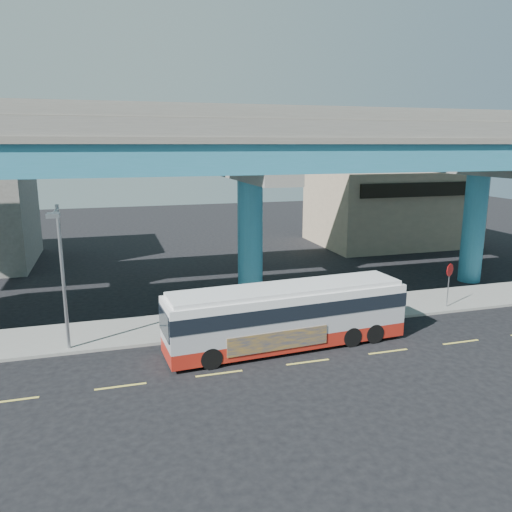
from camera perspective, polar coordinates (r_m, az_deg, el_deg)
name	(u,v)px	position (r m, az deg, el deg)	size (l,w,h in m)	color
ground	(305,359)	(22.86, 5.66, -11.67)	(120.00, 120.00, 0.00)	black
sidewalk	(268,318)	(27.62, 1.35, -7.07)	(70.00, 4.00, 0.15)	gray
lane_markings	(308,362)	(22.60, 5.95, -11.95)	(58.00, 0.12, 0.01)	#D8C64C
viaduct	(249,149)	(29.46, -0.75, 12.15)	(52.00, 12.40, 11.70)	teal
building_beige	(390,207)	(49.94, 15.09, 5.44)	(14.00, 10.23, 7.00)	tan
transit_bus	(287,314)	(23.59, 3.60, -6.59)	(11.72, 3.33, 2.97)	maroon
street_lamp	(60,258)	(23.33, -21.48, -0.19)	(0.50, 2.24, 6.68)	gray
stop_sign	(449,276)	(30.78, 21.23, -2.10)	(0.71, 0.37, 2.59)	gray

